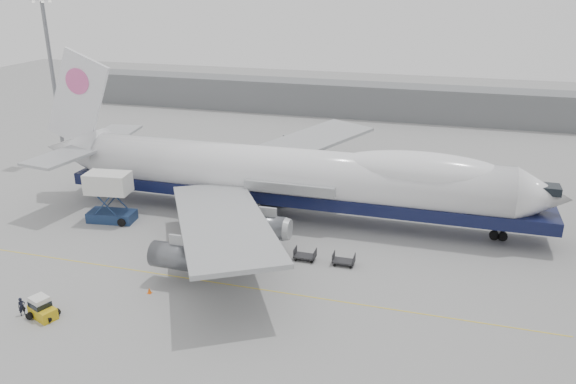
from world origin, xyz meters
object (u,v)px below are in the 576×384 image
(airliner, at_px, (294,175))
(catering_truck, at_px, (110,195))
(ground_worker, at_px, (22,307))
(baggage_tug, at_px, (42,308))

(airliner, distance_m, catering_truck, 22.69)
(catering_truck, distance_m, ground_worker, 21.15)
(catering_truck, height_order, ground_worker, catering_truck)
(baggage_tug, bearing_deg, catering_truck, 127.88)
(baggage_tug, height_order, ground_worker, baggage_tug)
(airliner, height_order, catering_truck, airliner)
(airliner, height_order, baggage_tug, airliner)
(airliner, distance_m, baggage_tug, 32.17)
(airliner, bearing_deg, ground_worker, -121.62)
(airliner, bearing_deg, catering_truck, -160.66)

